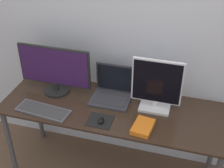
{
  "coord_description": "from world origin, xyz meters",
  "views": [
    {
      "loc": [
        0.54,
        -1.58,
        2.25
      ],
      "look_at": [
        -0.01,
        0.34,
        0.96
      ],
      "focal_mm": 50.0,
      "sensor_mm": 36.0,
      "label": 1
    }
  ],
  "objects_px": {
    "laptop": "(112,91)",
    "keyboard": "(43,110)",
    "mouse": "(101,121)",
    "monitor_right": "(157,86)",
    "monitor_left": "(55,70)",
    "book": "(143,127)"
  },
  "relations": [
    {
      "from": "keyboard",
      "to": "mouse",
      "type": "relative_size",
      "value": 6.85
    },
    {
      "from": "mouse",
      "to": "book",
      "type": "relative_size",
      "value": 0.3
    },
    {
      "from": "monitor_left",
      "to": "mouse",
      "type": "bearing_deg",
      "value": -30.65
    },
    {
      "from": "monitor_left",
      "to": "mouse",
      "type": "xyz_separation_m",
      "value": [
        0.49,
        -0.29,
        -0.19
      ]
    },
    {
      "from": "keyboard",
      "to": "book",
      "type": "xyz_separation_m",
      "value": [
        0.79,
        0.02,
        0.01
      ]
    },
    {
      "from": "monitor_left",
      "to": "keyboard",
      "type": "distance_m",
      "value": 0.35
    },
    {
      "from": "keyboard",
      "to": "book",
      "type": "height_order",
      "value": "book"
    },
    {
      "from": "monitor_right",
      "to": "mouse",
      "type": "distance_m",
      "value": 0.49
    },
    {
      "from": "keyboard",
      "to": "mouse",
      "type": "xyz_separation_m",
      "value": [
        0.48,
        -0.01,
        0.01
      ]
    },
    {
      "from": "monitor_left",
      "to": "laptop",
      "type": "relative_size",
      "value": 1.91
    },
    {
      "from": "monitor_right",
      "to": "keyboard",
      "type": "height_order",
      "value": "monitor_right"
    },
    {
      "from": "mouse",
      "to": "monitor_right",
      "type": "bearing_deg",
      "value": 39.5
    },
    {
      "from": "monitor_left",
      "to": "laptop",
      "type": "distance_m",
      "value": 0.5
    },
    {
      "from": "monitor_left",
      "to": "laptop",
      "type": "bearing_deg",
      "value": 6.13
    },
    {
      "from": "keyboard",
      "to": "book",
      "type": "relative_size",
      "value": 2.09
    },
    {
      "from": "laptop",
      "to": "book",
      "type": "distance_m",
      "value": 0.46
    },
    {
      "from": "laptop",
      "to": "mouse",
      "type": "distance_m",
      "value": 0.34
    },
    {
      "from": "keyboard",
      "to": "mouse",
      "type": "distance_m",
      "value": 0.48
    },
    {
      "from": "mouse",
      "to": "book",
      "type": "bearing_deg",
      "value": 3.87
    },
    {
      "from": "monitor_left",
      "to": "mouse",
      "type": "height_order",
      "value": "monitor_left"
    },
    {
      "from": "laptop",
      "to": "keyboard",
      "type": "relative_size",
      "value": 0.72
    },
    {
      "from": "monitor_left",
      "to": "laptop",
      "type": "height_order",
      "value": "monitor_left"
    }
  ]
}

